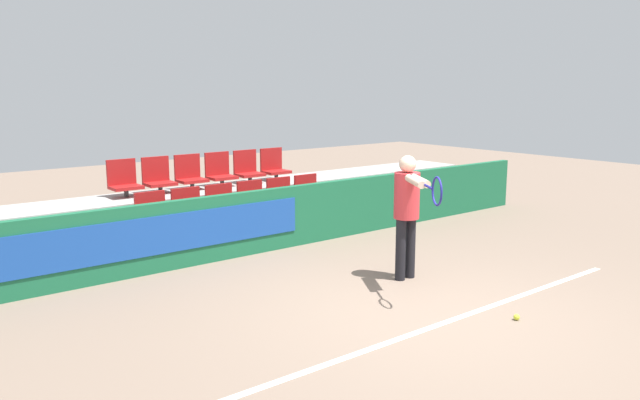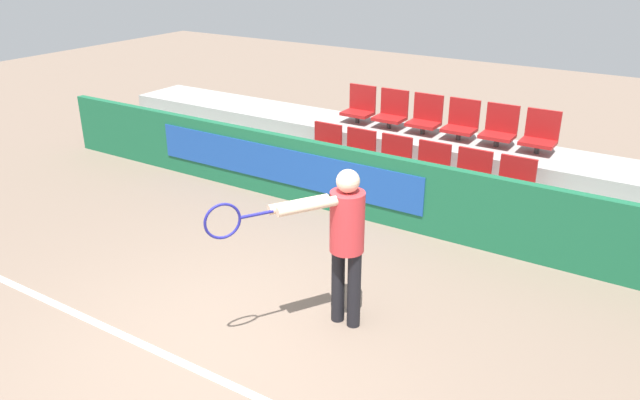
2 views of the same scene
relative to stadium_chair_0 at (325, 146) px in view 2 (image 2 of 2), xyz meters
name	(u,v)px [view 2 (image 2 of 2)]	position (x,y,z in m)	size (l,w,h in m)	color
ground_plane	(227,349)	(1.41, -3.95, -0.63)	(30.00, 30.00, 0.00)	#7A6656
court_baseline	(200,371)	(1.41, -4.32, -0.62)	(6.14, 0.08, 0.01)	white
barrier_wall	(385,190)	(1.37, -0.73, -0.16)	(11.97, 0.14, 0.94)	#19603D
bleacher_tier_front	(406,196)	(1.41, -0.12, -0.44)	(11.57, 1.04, 0.37)	#9E9E99
bleacher_tier_middle	(437,162)	(1.41, 0.92, -0.25)	(11.57, 1.04, 0.75)	#9E9E99
stadium_chair_0	(325,146)	(0.00, 0.00, 0.00)	(0.46, 0.36, 0.58)	#333333
stadium_chair_1	(358,153)	(0.56, 0.00, 0.00)	(0.46, 0.36, 0.58)	#333333
stadium_chair_2	(394,159)	(1.13, 0.00, 0.00)	(0.46, 0.36, 0.58)	#333333
stadium_chair_3	(431,167)	(1.69, 0.00, 0.00)	(0.46, 0.36, 0.58)	#333333
stadium_chair_4	(471,175)	(2.26, 0.00, 0.00)	(0.46, 0.36, 0.58)	#333333
stadium_chair_5	(514,183)	(2.82, 0.00, 0.00)	(0.46, 0.36, 0.58)	#333333
stadium_chair_6	(360,106)	(0.00, 1.04, 0.37)	(0.46, 0.36, 0.58)	#333333
stadium_chair_7	(392,111)	(0.56, 1.04, 0.37)	(0.46, 0.36, 0.58)	#333333
stadium_chair_8	(426,117)	(1.13, 1.04, 0.37)	(0.46, 0.36, 0.58)	#333333
stadium_chair_9	(461,122)	(1.69, 1.04, 0.37)	(0.46, 0.36, 0.58)	#333333
stadium_chair_10	(500,128)	(2.26, 1.04, 0.37)	(0.46, 0.36, 0.58)	#333333
stadium_chair_11	(540,134)	(2.82, 1.04, 0.37)	(0.46, 0.36, 0.58)	#333333
tennis_player	(341,233)	(2.07, -3.04, 0.36)	(0.86, 1.32, 1.60)	black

